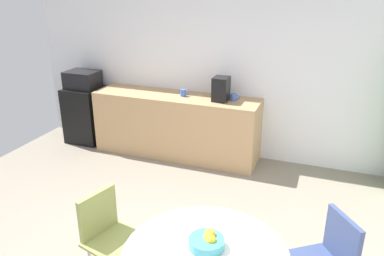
{
  "coord_description": "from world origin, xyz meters",
  "views": [
    {
      "loc": [
        1.41,
        -2.17,
        2.46
      ],
      "look_at": [
        0.06,
        1.44,
        0.95
      ],
      "focal_mm": 36.3,
      "sensor_mm": 36.0,
      "label": 1
    }
  ],
  "objects": [
    {
      "name": "mug_white",
      "position": [
        0.18,
        2.7,
        0.95
      ],
      "size": [
        0.13,
        0.08,
        0.09
      ],
      "color": "#3F66BF",
      "rests_on": "counter_block"
    },
    {
      "name": "wall_back",
      "position": [
        0.0,
        3.0,
        1.3
      ],
      "size": [
        6.0,
        0.1,
        2.6
      ],
      "primitive_type": "cube",
      "color": "silver",
      "rests_on": "ground_plane"
    },
    {
      "name": "mug_green",
      "position": [
        -0.53,
        2.66,
        0.95
      ],
      "size": [
        0.13,
        0.08,
        0.09
      ],
      "color": "#3F66BF",
      "rests_on": "counter_block"
    },
    {
      "name": "microwave",
      "position": [
        -2.18,
        2.65,
        0.99
      ],
      "size": [
        0.48,
        0.38,
        0.26
      ],
      "primitive_type": "cube",
      "color": "black",
      "rests_on": "mini_fridge"
    },
    {
      "name": "counter_block",
      "position": [
        -0.65,
        2.65,
        0.45
      ],
      "size": [
        2.38,
        0.6,
        0.9
      ],
      "primitive_type": "cube",
      "color": "tan",
      "rests_on": "ground_plane"
    },
    {
      "name": "chair_navy",
      "position": [
        1.55,
        0.4,
        0.52
      ],
      "size": [
        0.59,
        0.59,
        0.83
      ],
      "color": "silver",
      "rests_on": "ground_plane"
    },
    {
      "name": "chair_olive",
      "position": [
        -0.19,
        0.08,
        0.52
      ],
      "size": [
        0.52,
        0.52,
        0.83
      ],
      "color": "silver",
      "rests_on": "ground_plane"
    },
    {
      "name": "fruit_bowl",
      "position": [
        0.75,
        -0.11,
        0.79
      ],
      "size": [
        0.24,
        0.24,
        0.11
      ],
      "color": "teal",
      "rests_on": "round_table"
    },
    {
      "name": "mini_fridge",
      "position": [
        -2.18,
        2.65,
        0.43
      ],
      "size": [
        0.54,
        0.54,
        0.86
      ],
      "primitive_type": "cube",
      "color": "black",
      "rests_on": "ground_plane"
    },
    {
      "name": "coffee_maker",
      "position": [
        0.01,
        2.65,
        1.06
      ],
      "size": [
        0.2,
        0.24,
        0.32
      ],
      "primitive_type": "cube",
      "color": "black",
      "rests_on": "counter_block"
    }
  ]
}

